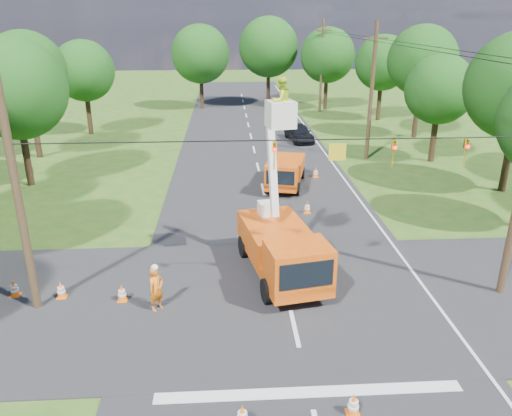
{
  "coord_description": "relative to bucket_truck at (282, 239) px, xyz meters",
  "views": [
    {
      "loc": [
        -2.26,
        -14.69,
        10.29
      ],
      "look_at": [
        -1.04,
        5.17,
        2.6
      ],
      "focal_mm": 35.0,
      "sensor_mm": 36.0,
      "label": 1
    }
  ],
  "objects": [
    {
      "name": "distant_car",
      "position": [
        4.18,
        24.16,
        -0.96
      ],
      "size": [
        2.47,
        4.69,
        1.52
      ],
      "primitive_type": "imported",
      "rotation": [
        0.0,
        0.0,
        0.16
      ],
      "color": "black",
      "rests_on": "ground"
    },
    {
      "name": "ground_worker",
      "position": [
        -4.9,
        -2.29,
        -0.85
      ],
      "size": [
        0.74,
        0.75,
        1.75
      ],
      "primitive_type": "imported",
      "rotation": [
        0.0,
        0.0,
        0.84
      ],
      "color": "orange",
      "rests_on": "ground"
    },
    {
      "name": "ground",
      "position": [
        0.06,
        16.15,
        -1.72
      ],
      "size": [
        140.0,
        140.0,
        0.0
      ],
      "primitive_type": "plane",
      "color": "#275319",
      "rests_on": "ground"
    },
    {
      "name": "edge_line",
      "position": [
        5.66,
        16.15,
        -1.72
      ],
      "size": [
        0.12,
        90.0,
        0.02
      ],
      "primitive_type": "cube",
      "color": "silver",
      "rests_on": "ground"
    },
    {
      "name": "pole_right_mid",
      "position": [
        8.56,
        18.15,
        3.39
      ],
      "size": [
        1.8,
        0.3,
        10.0
      ],
      "color": "#4C3823",
      "rests_on": "ground"
    },
    {
      "name": "tree_left_d",
      "position": [
        -14.94,
        13.15,
        4.4
      ],
      "size": [
        6.2,
        6.2,
        9.24
      ],
      "color": "#382616",
      "rests_on": "ground"
    },
    {
      "name": "tree_left_f",
      "position": [
        -14.74,
        28.15,
        3.96
      ],
      "size": [
        5.4,
        5.4,
        8.4
      ],
      "color": "#382616",
      "rests_on": "ground"
    },
    {
      "name": "stop_bar",
      "position": [
        0.06,
        -7.05,
        -1.72
      ],
      "size": [
        9.0,
        0.45,
        0.02
      ],
      "primitive_type": "cube",
      "color": "silver",
      "rests_on": "ground"
    },
    {
      "name": "traffic_cone_6",
      "position": [
        -10.59,
        -1.0,
        -1.36
      ],
      "size": [
        0.38,
        0.38,
        0.71
      ],
      "color": "orange",
      "rests_on": "ground"
    },
    {
      "name": "tree_left_e",
      "position": [
        -16.74,
        20.15,
        4.77
      ],
      "size": [
        5.8,
        5.8,
        9.41
      ],
      "color": "#382616",
      "rests_on": "ground"
    },
    {
      "name": "traffic_cone_1",
      "position": [
        1.12,
        -7.95,
        -1.36
      ],
      "size": [
        0.38,
        0.38,
        0.71
      ],
      "color": "orange",
      "rests_on": "ground"
    },
    {
      "name": "traffic_cone_7",
      "position": [
        3.82,
        13.54,
        -1.36
      ],
      "size": [
        0.38,
        0.38,
        0.71
      ],
      "color": "orange",
      "rests_on": "ground"
    },
    {
      "name": "traffic_cone_4",
      "position": [
        -6.32,
        -1.61,
        -1.36
      ],
      "size": [
        0.38,
        0.38,
        0.71
      ],
      "color": "orange",
      "rests_on": "ground"
    },
    {
      "name": "road_main",
      "position": [
        0.06,
        16.15,
        -1.72
      ],
      "size": [
        12.0,
        100.0,
        0.06
      ],
      "primitive_type": "cube",
      "color": "black",
      "rests_on": "ground"
    },
    {
      "name": "tree_right_c",
      "position": [
        13.26,
        17.15,
        3.59
      ],
      "size": [
        5.0,
        5.0,
        7.83
      ],
      "color": "#382616",
      "rests_on": "ground"
    },
    {
      "name": "second_truck",
      "position": [
        1.5,
        11.7,
        -0.69
      ],
      "size": [
        3.13,
        5.6,
        1.98
      ],
      "rotation": [
        0.0,
        0.0,
        -0.24
      ],
      "color": "#DD5A0F",
      "rests_on": "ground"
    },
    {
      "name": "pole_right_far",
      "position": [
        8.56,
        38.15,
        3.39
      ],
      "size": [
        1.8,
        0.3,
        10.0
      ],
      "color": "#4C3823",
      "rests_on": "ground"
    },
    {
      "name": "road_cross",
      "position": [
        0.06,
        -1.85,
        -1.72
      ],
      "size": [
        56.0,
        10.0,
        0.07
      ],
      "primitive_type": "cube",
      "color": "black",
      "rests_on": "ground"
    },
    {
      "name": "tree_far_c",
      "position": [
        9.56,
        40.15,
        4.34
      ],
      "size": [
        6.2,
        6.2,
        9.18
      ],
      "color": "#382616",
      "rests_on": "ground"
    },
    {
      "name": "tree_far_a",
      "position": [
        -4.94,
        41.15,
        4.47
      ],
      "size": [
        6.6,
        6.6,
        9.5
      ],
      "color": "#382616",
      "rests_on": "ground"
    },
    {
      "name": "signal_span",
      "position": [
        2.28,
        -1.86,
        4.16
      ],
      "size": [
        18.0,
        0.29,
        1.07
      ],
      "color": "black",
      "rests_on": "ground"
    },
    {
      "name": "traffic_cone_5",
      "position": [
        -8.73,
        -1.23,
        -1.36
      ],
      "size": [
        0.38,
        0.38,
        0.71
      ],
      "color": "orange",
      "rests_on": "ground"
    },
    {
      "name": "bucket_truck",
      "position": [
        0.0,
        0.0,
        0.0
      ],
      "size": [
        3.48,
        6.71,
        8.16
      ],
      "rotation": [
        0.0,
        0.0,
        0.18
      ],
      "color": "#DD5A0F",
      "rests_on": "ground"
    },
    {
      "name": "tree_far_b",
      "position": [
        3.06,
        43.15,
        5.09
      ],
      "size": [
        7.0,
        7.0,
        10.32
      ],
      "color": "#382616",
      "rests_on": "ground"
    },
    {
      "name": "traffic_cone_3",
      "position": [
        2.21,
        7.04,
        -1.36
      ],
      "size": [
        0.38,
        0.38,
        0.71
      ],
      "color": "orange",
      "rests_on": "ground"
    },
    {
      "name": "tree_right_e",
      "position": [
        13.86,
        33.15,
        4.09
      ],
      "size": [
        5.6,
        5.6,
        8.63
      ],
      "color": "#382616",
      "rests_on": "ground"
    },
    {
      "name": "tree_right_d",
      "position": [
        14.86,
        25.15,
        4.96
      ],
      "size": [
        6.0,
        6.0,
        9.7
      ],
      "color": "#382616",
      "rests_on": "ground"
    },
    {
      "name": "traffic_cone_2",
      "position": [
        0.45,
        4.81,
        -1.36
      ],
      "size": [
        0.38,
        0.38,
        0.71
      ],
      "color": "orange",
      "rests_on": "ground"
    },
    {
      "name": "traffic_cone_0",
      "position": [
        -1.93,
        -8.18,
        -1.36
      ],
      "size": [
        0.38,
        0.38,
        0.71
      ],
      "color": "orange",
      "rests_on": "ground"
    },
    {
      "name": "pole_left",
      "position": [
        -9.44,
        -1.85,
        2.78
      ],
      "size": [
        0.3,
        0.3,
        9.0
      ],
      "color": "#4C3823",
      "rests_on": "ground"
    }
  ]
}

